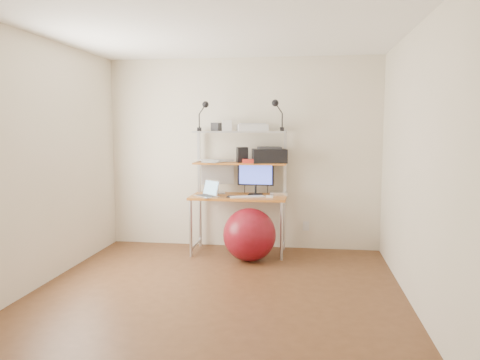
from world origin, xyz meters
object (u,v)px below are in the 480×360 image
object	(u,v)px
monitor_silver	(217,174)
printer	(269,155)
monitor_black	(256,176)
exercise_ball	(250,235)
laptop	(209,193)

from	to	relation	value
monitor_silver	printer	world-z (taller)	printer
monitor_silver	monitor_black	distance (m)	0.51
exercise_ball	monitor_black	bearing A→B (deg)	87.02
monitor_silver	exercise_ball	bearing A→B (deg)	-65.17
monitor_silver	printer	bearing A→B (deg)	-22.58
monitor_black	monitor_silver	bearing A→B (deg)	178.95
printer	exercise_ball	bearing A→B (deg)	-125.35
laptop	exercise_ball	xyz separation A→B (m)	(0.54, -0.20, -0.46)
monitor_black	exercise_ball	bearing A→B (deg)	-89.68
monitor_black	laptop	distance (m)	0.65
exercise_ball	printer	bearing A→B (deg)	66.65
laptop	exercise_ball	world-z (taller)	laptop
printer	exercise_ball	distance (m)	1.05
monitor_black	printer	bearing A→B (deg)	5.62
printer	monitor_silver	bearing A→B (deg)	165.36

